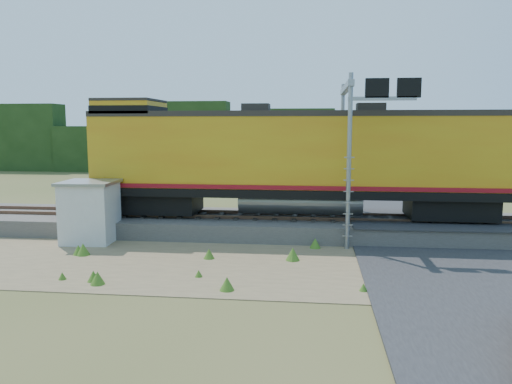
# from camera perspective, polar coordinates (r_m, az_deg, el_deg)

# --- Properties ---
(ground) EXTENTS (140.00, 140.00, 0.00)m
(ground) POSITION_cam_1_polar(r_m,az_deg,el_deg) (18.45, 0.81, -8.66)
(ground) COLOR #475123
(ground) RESTS_ON ground
(ballast) EXTENTS (70.00, 5.00, 0.80)m
(ballast) POSITION_cam_1_polar(r_m,az_deg,el_deg) (24.16, 2.27, -3.80)
(ballast) COLOR slate
(ballast) RESTS_ON ground
(rails) EXTENTS (70.00, 1.54, 0.16)m
(rails) POSITION_cam_1_polar(r_m,az_deg,el_deg) (24.07, 2.28, -2.68)
(rails) COLOR brown
(rails) RESTS_ON ballast
(dirt_shoulder) EXTENTS (26.00, 8.00, 0.03)m
(dirt_shoulder) POSITION_cam_1_polar(r_m,az_deg,el_deg) (19.22, -5.04, -7.98)
(dirt_shoulder) COLOR #8C7754
(dirt_shoulder) RESTS_ON ground
(road) EXTENTS (7.00, 66.00, 0.86)m
(road) POSITION_cam_1_polar(r_m,az_deg,el_deg) (19.74, 21.90, -7.87)
(road) COLOR #38383A
(road) RESTS_ON ground
(tree_line_north) EXTENTS (130.00, 3.00, 6.50)m
(tree_line_north) POSITION_cam_1_polar(r_m,az_deg,el_deg) (55.69, 4.85, 5.37)
(tree_line_north) COLOR #1A3312
(tree_line_north) RESTS_ON ground
(weed_clumps) EXTENTS (15.00, 6.20, 0.56)m
(weed_clumps) POSITION_cam_1_polar(r_m,az_deg,el_deg) (19.20, -9.71, -8.12)
(weed_clumps) COLOR #467320
(weed_clumps) RESTS_ON ground
(locomotive) EXTENTS (21.21, 3.23, 5.47)m
(locomotive) POSITION_cam_1_polar(r_m,az_deg,el_deg) (23.69, 4.37, 3.91)
(locomotive) COLOR black
(locomotive) RESTS_ON rails
(shed) EXTENTS (2.45, 2.45, 2.74)m
(shed) POSITION_cam_1_polar(r_m,az_deg,el_deg) (23.36, -18.43, -2.11)
(shed) COLOR silver
(shed) RESTS_ON ground
(signal_gantry) EXTENTS (2.89, 6.20, 7.29)m
(signal_gantry) POSITION_cam_1_polar(r_m,az_deg,el_deg) (23.02, 11.28, 8.16)
(signal_gantry) COLOR gray
(signal_gantry) RESTS_ON ground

